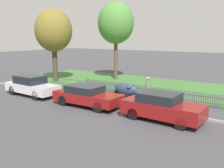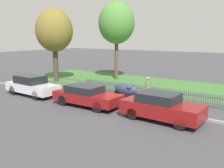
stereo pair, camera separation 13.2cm
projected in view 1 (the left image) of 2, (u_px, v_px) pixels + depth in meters
The scene contains 11 objects.
ground_plane at pixel (124, 106), 15.54m from camera, with size 120.00×120.00×0.00m, color #424247.
kerb_stone at pixel (124, 105), 15.61m from camera, with size 30.13×0.20×0.12m, color gray.
grass_strip at pixel (167, 88), 21.26m from camera, with size 30.13×8.54×0.01m, color #3D7033.
park_fence at pixel (144, 92), 17.72m from camera, with size 30.13×0.05×0.86m.
parked_car_silver_hatchback at pixel (32, 85), 18.32m from camera, with size 4.49×1.85×1.47m.
parked_car_black_saloon at pixel (87, 95), 15.48m from camera, with size 4.41×1.81×1.29m.
parked_car_navy_estate at pixel (162, 107), 12.81m from camera, with size 4.21×1.86×1.44m.
covered_motorcycle at pixel (126, 89), 17.55m from camera, with size 1.94×0.83×1.06m.
tree_nearest_kerb at pixel (54, 31), 23.50m from camera, with size 3.50×3.50×6.88m.
tree_behind_motorcycle at pixel (116, 23), 24.45m from camera, with size 3.56×3.56×7.66m.
pedestrian_near_fence at pixel (148, 88), 16.30m from camera, with size 0.40×0.39×1.71m.
Camera 1 is at (7.81, -12.85, 4.24)m, focal length 40.00 mm.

